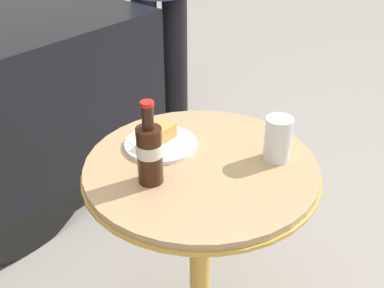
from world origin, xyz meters
TOP-DOWN VIEW (x-y plane):
  - bistro_table at (0.00, 0.00)m, footprint 0.64×0.64m
  - cola_bottle_left at (-0.14, 0.05)m, footprint 0.07×0.07m
  - drinking_glass at (0.15, -0.14)m, footprint 0.07×0.07m
  - lunch_plate_near at (-0.00, 0.15)m, footprint 0.21×0.21m

SIDE VIEW (x-z plane):
  - bistro_table at x=0.00m, z-range 0.19..0.89m
  - lunch_plate_near at x=0.00m, z-range 0.69..0.75m
  - drinking_glass at x=0.15m, z-range 0.70..0.83m
  - cola_bottle_left at x=-0.14m, z-range 0.69..0.91m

